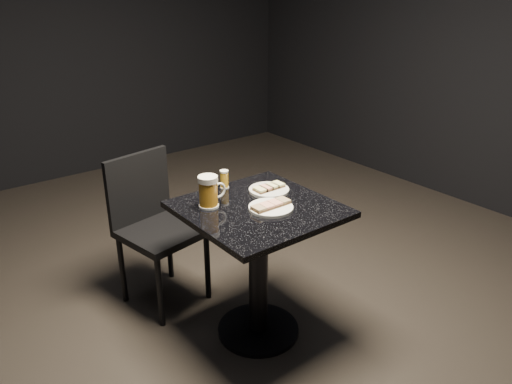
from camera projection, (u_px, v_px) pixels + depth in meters
floor at (258, 331)px, 2.73m from camera, size 6.00×6.00×0.00m
plate_large at (271, 208)px, 2.40m from camera, size 0.22×0.22×0.01m
plate_small at (269, 190)px, 2.61m from camera, size 0.21×0.21×0.01m
table at (258, 250)px, 2.53m from camera, size 0.70×0.70×0.75m
beer_mug at (209, 191)px, 2.40m from camera, size 0.14×0.10×0.16m
beer_tumbler at (224, 179)px, 2.64m from camera, size 0.05×0.05×0.10m
chair at (154, 220)px, 2.85m from camera, size 0.48×0.48×0.88m
canapes_on_plate_large at (271, 205)px, 2.40m from camera, size 0.20×0.07×0.02m
canapes_on_plate_small at (269, 187)px, 2.60m from camera, size 0.17×0.07×0.02m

